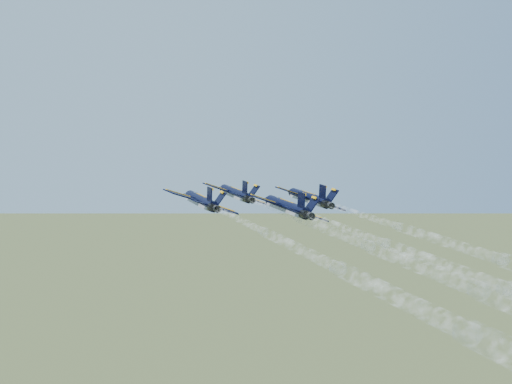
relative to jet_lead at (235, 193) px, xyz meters
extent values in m
cylinder|color=black|center=(0.06, -0.32, 0.03)|extent=(4.09, 12.98, 2.09)
cone|color=black|center=(-1.14, 7.25, 0.03)|extent=(2.46, 2.81, 2.09)
ellipsoid|color=black|center=(-0.28, 2.95, 0.54)|extent=(1.51, 2.47, 1.06)
cube|color=gray|center=(-0.14, -0.35, -0.56)|extent=(3.31, 11.59, 0.89)
cube|color=black|center=(-2.91, -1.58, 1.02)|extent=(6.17, 5.19, 2.01)
cube|color=#FBB10D|center=(-3.14, 0.05, 1.12)|extent=(4.79, 2.67, 1.99)
cube|color=black|center=(3.22, -0.60, -1.14)|extent=(5.76, 3.89, 2.01)
cube|color=#FBB10D|center=(2.99, 1.03, -1.05)|extent=(5.19, 1.14, 1.99)
cube|color=black|center=(-0.86, -6.66, 0.70)|extent=(2.87, 2.57, 0.95)
cube|color=black|center=(2.92, -6.06, -0.63)|extent=(2.70, 2.05, 0.95)
cube|color=black|center=(0.59, -5.75, 1.58)|extent=(0.54, 2.13, 2.52)
cube|color=black|center=(2.13, -5.50, 1.04)|extent=(1.96, 2.36, 2.09)
cylinder|color=black|center=(0.70, -7.10, 0.09)|extent=(1.52, 1.36, 1.35)
cylinder|color=black|center=(1.51, -6.97, -0.20)|extent=(1.52, 1.36, 1.35)
cylinder|color=black|center=(-7.74, -12.47, 0.03)|extent=(4.09, 12.98, 2.09)
cone|color=black|center=(-8.94, -4.90, 0.03)|extent=(2.46, 2.81, 2.09)
ellipsoid|color=black|center=(-8.08, -9.20, 0.54)|extent=(1.51, 2.47, 1.06)
cube|color=gray|center=(-7.94, -12.50, -0.56)|extent=(3.31, 11.59, 0.89)
cube|color=black|center=(-10.71, -13.73, 1.02)|extent=(6.17, 5.19, 2.01)
cube|color=#FBB10D|center=(-10.94, -12.10, 1.12)|extent=(4.79, 2.67, 1.99)
cube|color=black|center=(-4.58, -12.75, -1.14)|extent=(5.76, 3.89, 2.01)
cube|color=#FBB10D|center=(-4.81, -11.12, -1.05)|extent=(5.19, 1.14, 1.99)
cube|color=black|center=(-8.67, -18.81, 0.70)|extent=(2.87, 2.57, 0.95)
cube|color=black|center=(-4.88, -18.21, -0.63)|extent=(2.70, 2.05, 0.95)
cube|color=black|center=(-7.21, -17.89, 1.58)|extent=(0.54, 2.13, 2.52)
cube|color=black|center=(-5.67, -17.65, 1.04)|extent=(1.96, 2.36, 2.09)
cylinder|color=black|center=(-7.10, -19.25, 0.09)|extent=(1.52, 1.36, 1.35)
cylinder|color=black|center=(-6.29, -19.12, -0.20)|extent=(1.52, 1.36, 1.35)
cylinder|color=black|center=(10.07, -11.43, 0.03)|extent=(4.09, 12.98, 2.09)
cone|color=black|center=(8.87, -3.86, 0.03)|extent=(2.46, 2.81, 2.09)
ellipsoid|color=black|center=(9.73, -8.16, 0.54)|extent=(1.51, 2.47, 1.06)
cube|color=gray|center=(9.87, -11.46, -0.56)|extent=(3.31, 11.59, 0.89)
cube|color=black|center=(7.10, -12.69, 1.02)|extent=(6.17, 5.19, 2.01)
cube|color=#FBB10D|center=(6.87, -11.06, 1.12)|extent=(4.79, 2.67, 1.99)
cube|color=black|center=(13.23, -11.71, -1.14)|extent=(5.76, 3.89, 2.01)
cube|color=#FBB10D|center=(13.00, -10.08, -1.05)|extent=(5.19, 1.14, 1.99)
cube|color=black|center=(9.15, -17.77, 0.70)|extent=(2.87, 2.57, 0.95)
cube|color=black|center=(12.93, -17.17, -0.63)|extent=(2.70, 2.05, 0.95)
cube|color=black|center=(10.60, -16.85, 1.58)|extent=(0.54, 2.13, 2.52)
cube|color=black|center=(12.14, -16.61, 1.04)|extent=(1.96, 2.36, 2.09)
cylinder|color=black|center=(10.71, -18.21, 0.09)|extent=(1.52, 1.36, 1.35)
cylinder|color=black|center=(11.52, -18.08, -0.20)|extent=(1.52, 1.36, 1.35)
cylinder|color=black|center=(3.06, -23.98, 0.03)|extent=(4.09, 12.98, 2.09)
cone|color=black|center=(1.85, -16.41, 0.03)|extent=(2.46, 2.81, 2.09)
ellipsoid|color=black|center=(2.72, -20.71, 0.54)|extent=(1.51, 2.47, 1.06)
cube|color=gray|center=(2.86, -24.01, -0.56)|extent=(3.31, 11.59, 0.89)
cube|color=black|center=(0.09, -25.23, 1.02)|extent=(6.17, 5.19, 2.01)
cube|color=#FBB10D|center=(-0.14, -23.61, 1.12)|extent=(4.79, 2.67, 1.99)
cube|color=black|center=(6.22, -24.26, -1.14)|extent=(5.76, 3.89, 2.01)
cube|color=#FBB10D|center=(5.99, -22.63, -1.05)|extent=(5.19, 1.14, 1.99)
cube|color=black|center=(2.13, -30.32, 0.70)|extent=(2.87, 2.57, 0.95)
cube|color=black|center=(5.92, -29.72, -0.63)|extent=(2.70, 2.05, 0.95)
cube|color=black|center=(3.59, -29.40, 1.58)|extent=(0.54, 2.13, 2.52)
cube|color=black|center=(5.12, -29.16, 1.04)|extent=(1.96, 2.36, 2.09)
cylinder|color=black|center=(3.70, -30.76, 0.09)|extent=(1.52, 1.36, 1.35)
cylinder|color=black|center=(4.51, -30.63, -0.20)|extent=(1.52, 1.36, 1.35)
cylinder|color=white|center=(2.71, -16.90, 0.03)|extent=(4.36, 20.65, 1.11)
cylinder|color=white|center=(5.79, -36.21, 0.03)|extent=(4.77, 20.71, 1.53)
cylinder|color=white|center=(8.87, -55.53, 0.03)|extent=(5.26, 20.79, 2.02)
cylinder|color=white|center=(-5.09, -29.05, 0.03)|extent=(4.36, 20.65, 1.11)
cylinder|color=white|center=(-2.01, -48.36, 0.03)|extent=(4.77, 20.71, 1.53)
cylinder|color=white|center=(1.07, -67.68, 0.03)|extent=(5.26, 20.79, 2.02)
cylinder|color=white|center=(12.72, -28.01, 0.03)|extent=(4.36, 20.65, 1.11)
cylinder|color=white|center=(15.80, -47.32, 0.03)|extent=(4.77, 20.71, 1.53)
cylinder|color=white|center=(5.71, -40.55, 0.03)|extent=(4.36, 20.65, 1.11)
cylinder|color=white|center=(8.79, -59.87, 0.03)|extent=(4.77, 20.71, 1.53)
camera|label=1|loc=(-23.03, -121.89, 10.61)|focal=50.00mm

